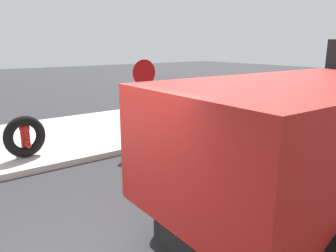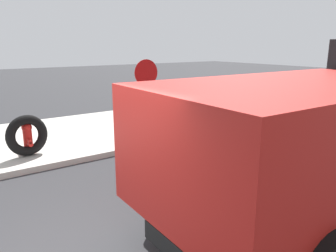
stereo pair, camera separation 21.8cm
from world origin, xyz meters
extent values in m
cylinder|color=red|center=(0.95, 5.03, 0.47)|extent=(0.22, 0.22, 0.64)
sphere|color=red|center=(0.95, 5.03, 0.86)|extent=(0.25, 0.25, 0.25)
cylinder|color=red|center=(0.95, 4.83, 0.55)|extent=(0.10, 0.18, 0.10)
cylinder|color=red|center=(0.95, 5.23, 0.55)|extent=(0.10, 0.18, 0.10)
cylinder|color=red|center=(0.95, 4.83, 0.47)|extent=(0.12, 0.18, 0.12)
torus|color=black|center=(0.92, 4.92, 0.68)|extent=(1.07, 0.44, 1.05)
cylinder|color=gray|center=(4.20, 4.56, 1.32)|extent=(0.06, 0.06, 2.33)
cylinder|color=red|center=(4.20, 4.52, 2.10)|extent=(0.76, 0.02, 0.76)
cube|color=red|center=(3.50, -0.94, 1.60)|extent=(4.84, 2.59, 1.60)
cube|color=black|center=(4.60, -0.96, 0.67)|extent=(7.01, 1.02, 0.24)
cylinder|color=black|center=(6.92, 0.24, 0.55)|extent=(1.11, 0.32, 1.10)
cylinder|color=black|center=(2.32, 0.33, 0.55)|extent=(1.11, 0.32, 1.10)
camera|label=1|loc=(-0.95, -3.49, 2.90)|focal=35.21mm
camera|label=2|loc=(-0.77, -3.62, 2.90)|focal=35.21mm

